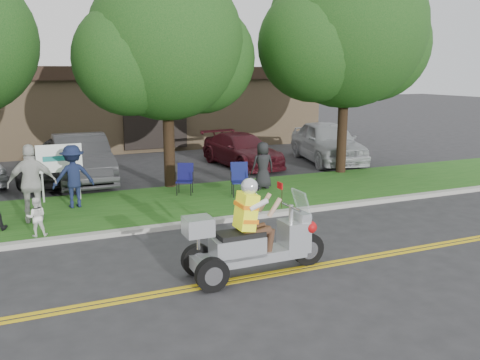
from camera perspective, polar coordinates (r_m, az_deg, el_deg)
name	(u,v)px	position (r m, az deg, el deg)	size (l,w,h in m)	color
ground	(246,268)	(10.13, 0.66, -9.82)	(120.00, 120.00, 0.00)	#28282B
centerline_near	(258,278)	(9.64, 2.09, -10.96)	(60.00, 0.10, 0.01)	gold
centerline_far	(255,275)	(9.77, 1.68, -10.63)	(60.00, 0.10, 0.01)	gold
curb	(196,223)	(12.80, -4.94, -4.85)	(60.00, 0.25, 0.12)	#A8A89E
grass_verge	(172,203)	(14.78, -7.60, -2.60)	(60.00, 4.00, 0.10)	#1C5115
commercial_building	(136,105)	(28.22, -11.55, 8.28)	(18.00, 8.20, 4.00)	#9E7F5B
tree_mid	(168,50)	(16.42, -8.13, 14.27)	(5.88, 4.80, 7.05)	#332114
tree_right	(347,35)	(19.08, 11.94, 15.61)	(6.86, 5.60, 8.07)	#332114
business_sign	(60,161)	(15.41, -19.61, 1.98)	(1.25, 0.06, 1.75)	silver
trike_scooter	(251,242)	(9.57, 1.26, -6.95)	(2.86, 0.95, 1.88)	black
lawn_chair_a	(185,177)	(15.60, -6.19, 0.37)	(0.66, 0.67, 0.93)	black
lawn_chair_b	(240,177)	(15.31, -0.03, 0.36)	(0.65, 0.66, 0.99)	black
spectator_adult_right	(32,184)	(13.49, -22.30, -0.37)	(1.14, 0.48, 1.95)	beige
spectator_chair_a	(73,176)	(14.62, -18.22, 0.40)	(1.11, 0.64, 1.72)	#151E3C
spectator_chair_b	(263,165)	(16.16, 2.57, 1.67)	(0.73, 0.48, 1.50)	black
child_right	(36,217)	(12.40, -21.90, -3.87)	(0.44, 0.34, 0.90)	white
parked_car_left	(81,159)	(18.39, -17.38, 2.30)	(1.74, 4.99, 1.64)	#323235
parked_car_mid	(65,160)	(18.86, -19.04, 2.12)	(2.40, 5.21, 1.45)	black
parked_car_right	(242,150)	(20.61, 0.20, 3.39)	(1.83, 4.51, 1.31)	#410F16
parked_car_far_right	(327,142)	(21.78, 9.78, 4.25)	(2.05, 5.09, 1.73)	#AFB2B6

